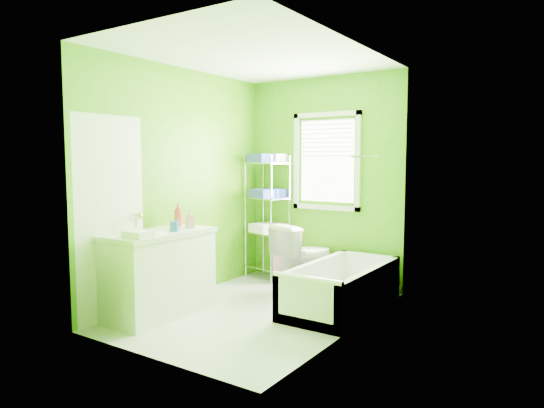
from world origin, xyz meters
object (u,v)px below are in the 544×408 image
Objects in this scene: toilet at (304,256)px; vanity at (159,270)px; bathtub at (340,294)px; wire_shelf_unit at (268,203)px.

vanity is (-0.72, -1.69, 0.05)m from toilet.
wire_shelf_unit is (-1.38, 0.69, 0.85)m from bathtub.
toilet is 0.49× the size of wire_shelf_unit.
vanity reaches higher than toilet.
bathtub is 1.37× the size of vanity.
bathtub is at bearing 162.86° from toilet.
vanity reaches higher than bathtub.
wire_shelf_unit is at bearing 153.48° from bathtub.
bathtub is 0.93m from toilet.
toilet is at bearing 66.85° from vanity.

